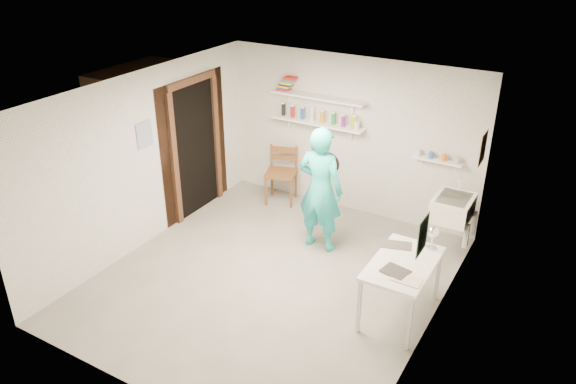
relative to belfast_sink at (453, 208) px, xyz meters
The scene contains 27 objects.
floor 2.54m from the belfast_sink, 135.83° to the right, with size 4.00×4.50×0.02m, color slate.
ceiling 2.98m from the belfast_sink, 135.83° to the right, with size 4.00×4.50×0.02m, color silver.
wall_back 1.90m from the belfast_sink, 162.26° to the left, with size 4.00×0.02×2.40m, color silver.
wall_front 4.36m from the belfast_sink, 113.84° to the right, with size 4.00×0.02×2.40m, color silver.
wall_left 4.16m from the belfast_sink, 155.67° to the right, with size 0.02×4.50×2.40m, color silver.
wall_right 1.79m from the belfast_sink, 81.30° to the right, with size 0.02×4.50×2.40m, color silver.
doorway_recess 3.81m from the belfast_sink, behind, with size 0.02×0.90×2.00m, color black.
corridor_box 4.51m from the belfast_sink, behind, with size 1.40×1.50×2.10m, color brown.
door_lintel 4.01m from the belfast_sink, behind, with size 0.06×1.05×0.10m, color brown.
door_jamb_near 3.91m from the belfast_sink, 162.82° to the right, with size 0.06×0.10×2.00m, color brown.
door_jamb_far 3.74m from the belfast_sink, behind, with size 0.06×0.10×2.00m, color brown.
shelf_lower 2.38m from the belfast_sink, 169.18° to the left, with size 1.50×0.22×0.03m, color white.
shelf_upper 2.52m from the belfast_sink, 169.18° to the left, with size 1.50×0.22×0.03m, color white.
ledge_shelf 0.75m from the belfast_sink, 130.40° to the left, with size 0.70×0.14×0.03m, color white.
poster_left 4.17m from the belfast_sink, 156.18° to the right, with size 0.01×0.28×0.36m, color #334C7F.
poster_right_a 0.89m from the belfast_sink, 22.79° to the left, with size 0.01×0.34×0.42m, color #995933.
poster_right_b 2.40m from the belfast_sink, 83.96° to the right, with size 0.01×0.30×0.38m, color #3F724C.
belfast_sink is the anchor object (origin of this frame).
man 1.76m from the belfast_sink, 155.97° to the right, with size 0.64×0.42×1.75m, color #26BFBA.
wall_clock 1.74m from the belfast_sink, 162.91° to the right, with size 0.32×0.32×0.04m, color beige.
wooden_chair 2.77m from the belfast_sink, behind, with size 0.46×0.44×0.99m, color brown.
work_table 1.64m from the belfast_sink, 93.94° to the right, with size 0.65×1.08×0.72m, color white.
desk_lamp 1.19m from the belfast_sink, 86.64° to the right, with size 0.14×0.14×0.14m, color silver.
spray_cans 2.41m from the belfast_sink, 169.18° to the left, with size 1.29×0.06×0.17m.
book_stack 3.05m from the belfast_sink, behind, with size 0.32×0.14×0.22m.
ledge_pots 0.78m from the belfast_sink, 130.40° to the left, with size 0.48×0.07×0.09m.
papers 1.60m from the belfast_sink, 93.94° to the right, with size 0.30×0.22×0.02m.
Camera 1 is at (3.16, -5.02, 4.13)m, focal length 35.00 mm.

